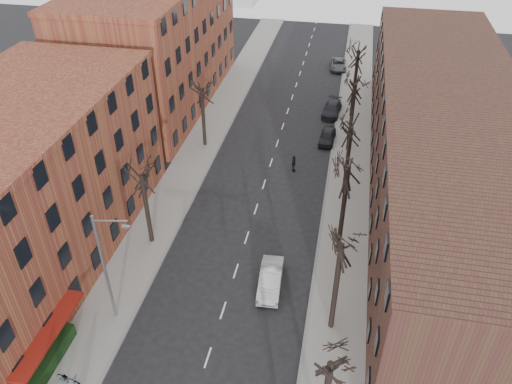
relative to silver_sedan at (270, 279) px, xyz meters
The scene contains 21 objects.
sidewalk_left 22.86m from the silver_sedan, 118.48° to the left, with size 4.00×90.00×0.15m, color gray.
sidewalk_right 20.73m from the silver_sedan, 75.74° to the left, with size 4.00×90.00×0.15m, color gray.
building_left_near 19.61m from the silver_sedan, behind, with size 12.00×26.00×12.00m, color brown.
building_left_far 35.24m from the silver_sedan, 123.01° to the left, with size 12.00×28.00×14.00m, color brown.
building_right 20.43m from the silver_sedan, 49.01° to the left, with size 12.00×50.00×10.00m, color #472E21.
awning_left 15.21m from the silver_sedan, 144.05° to the right, with size 1.20×7.00×0.15m, color maroon.
hedge 15.87m from the silver_sedan, 141.34° to the right, with size 0.80×6.00×1.00m, color black.
tree_right_b 5.59m from the silver_sedan, 31.78° to the right, with size 5.20×5.20×10.80m, color black, non-canonical shape.
tree_right_c 6.97m from the silver_sedan, 47.21° to the left, with size 5.20×5.20×11.60m, color black, non-canonical shape.
tree_right_d 13.93m from the silver_sedan, 70.22° to the left, with size 5.20×5.20×10.00m, color black, non-canonical shape.
tree_right_e 21.62m from the silver_sedan, 77.42° to the left, with size 5.20×5.20×10.80m, color black, non-canonical shape.
tree_right_f 29.47m from the silver_sedan, 80.81° to the left, with size 5.20×5.20×11.60m, color black, non-canonical shape.
tree_left_a 10.96m from the silver_sedan, 163.62° to the left, with size 5.20×5.20×9.50m, color black, non-canonical shape.
tree_left_b 21.79m from the silver_sedan, 118.81° to the left, with size 5.20×5.20×9.50m, color black, non-canonical shape.
streetlight 11.86m from the silver_sedan, 153.64° to the right, with size 2.45×0.22×9.03m.
silver_sedan is the anchor object (origin of this frame).
parked_car_near 22.61m from the silver_sedan, 83.89° to the left, with size 1.59×3.96×1.35m, color black.
parked_car_mid 29.36m from the silver_sedan, 85.30° to the left, with size 1.93×4.75×1.38m, color black.
parked_car_far 43.88m from the silver_sedan, 87.02° to the left, with size 2.15×4.65×1.29m, color #505257.
pedestrian_crossing 15.95m from the silver_sedan, 91.55° to the left, with size 1.03×0.43×1.76m, color black.
bicycle 14.88m from the silver_sedan, 135.25° to the right, with size 0.65×1.87×0.98m, color gray.
Camera 1 is at (6.92, -10.90, 27.46)m, focal length 35.00 mm.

